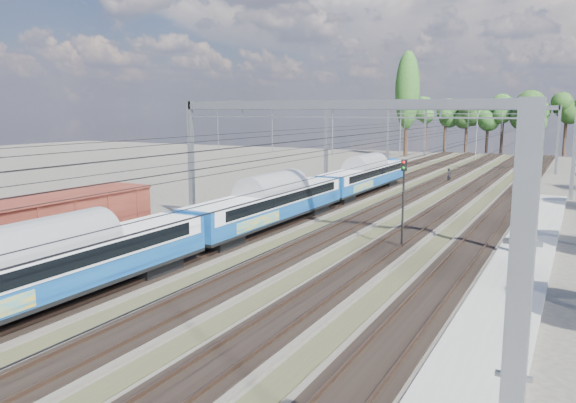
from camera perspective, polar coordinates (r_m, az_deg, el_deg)
The scene contains 10 objects.
track_bed at distance 51.57m, azimuth 11.04°, elevation -0.13°, with size 21.00×130.00×0.34m.
platform at distance 25.29m, azimuth 20.88°, elevation -10.24°, with size 3.00×70.00×0.30m, color gray.
catenary at distance 58.27m, azimuth 13.75°, elevation 7.07°, with size 25.65×130.00×9.00m.
tree_belt at distance 92.97m, azimuth 23.84°, elevation 8.39°, with size 38.89×98.64×11.44m.
poplar at distance 105.92m, azimuth 12.03°, elevation 10.94°, with size 4.40×4.40×19.04m.
emu_train at distance 38.87m, azimuth -1.89°, elevation 0.32°, with size 2.68×56.82×3.92m.
freight_boxcar at distance 29.66m, azimuth -25.68°, elevation -3.22°, with size 3.15×15.21×3.92m.
worker at distance 68.40m, azimuth 16.04°, elevation 2.58°, with size 0.61×0.40×1.68m, color black.
signal_near at distance 34.01m, azimuth 11.64°, elevation 0.82°, with size 0.37×0.33×5.47m.
signal_far at distance 79.18m, azimuth 23.81°, elevation 4.81°, with size 0.35×0.32×5.24m.
Camera 1 is at (14.48, -3.81, 8.30)m, focal length 35.00 mm.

